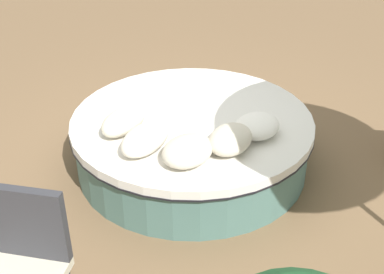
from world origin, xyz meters
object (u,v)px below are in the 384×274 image
object	(u,v)px
throw_pillow_2	(188,151)
patio_chair	(20,258)
throw_pillow_0	(124,121)
throw_pillow_4	(257,126)
throw_pillow_3	(230,139)
round_bed	(192,141)
throw_pillow_1	(145,139)

from	to	relation	value
throw_pillow_2	patio_chair	bearing A→B (deg)	169.07
throw_pillow_0	throw_pillow_4	xyz separation A→B (m)	(0.52, -1.00, -0.01)
throw_pillow_2	throw_pillow_3	size ratio (longest dim) A/B	1.07
throw_pillow_2	throw_pillow_4	xyz separation A→B (m)	(0.63, -0.30, -0.01)
throw_pillow_3	throw_pillow_4	size ratio (longest dim) A/B	1.05
throw_pillow_3	patio_chair	world-z (taller)	patio_chair
throw_pillow_3	throw_pillow_4	xyz separation A→B (m)	(0.33, -0.09, -0.02)
throw_pillow_0	throw_pillow_2	xyz separation A→B (m)	(-0.11, -0.69, -0.01)
throw_pillow_4	round_bed	bearing A→B (deg)	92.98
throw_pillow_1	patio_chair	world-z (taller)	patio_chair
throw_pillow_1	patio_chair	xyz separation A→B (m)	(-1.42, -0.09, -0.04)
patio_chair	throw_pillow_0	bearing A→B (deg)	-94.15
round_bed	throw_pillow_2	size ratio (longest dim) A/B	4.63
throw_pillow_1	throw_pillow_2	world-z (taller)	throw_pillow_1
throw_pillow_2	patio_chair	world-z (taller)	patio_chair
throw_pillow_0	patio_chair	bearing A→B (deg)	-165.17
round_bed	throw_pillow_1	world-z (taller)	throw_pillow_1
throw_pillow_1	throw_pillow_2	bearing A→B (deg)	-84.36
round_bed	throw_pillow_0	size ratio (longest dim) A/B	4.43
throw_pillow_4	throw_pillow_1	bearing A→B (deg)	134.76
throw_pillow_3	throw_pillow_4	distance (m)	0.35
round_bed	patio_chair	size ratio (longest dim) A/B	2.21
round_bed	throw_pillow_3	xyz separation A→B (m)	(-0.30, -0.53, 0.35)
throw_pillow_0	throw_pillow_4	bearing A→B (deg)	-62.37
throw_pillow_0	patio_chair	world-z (taller)	patio_chair
throw_pillow_1	throw_pillow_3	size ratio (longest dim) A/B	1.18
throw_pillow_1	throw_pillow_4	size ratio (longest dim) A/B	1.24
throw_pillow_3	patio_chair	xyz separation A→B (m)	(-1.75, 0.50, -0.04)
throw_pillow_2	throw_pillow_0	bearing A→B (deg)	81.08
throw_pillow_0	throw_pillow_3	xyz separation A→B (m)	(0.19, -0.91, 0.00)
throw_pillow_0	throw_pillow_1	size ratio (longest dim) A/B	0.95
throw_pillow_2	throw_pillow_4	world-z (taller)	throw_pillow_2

